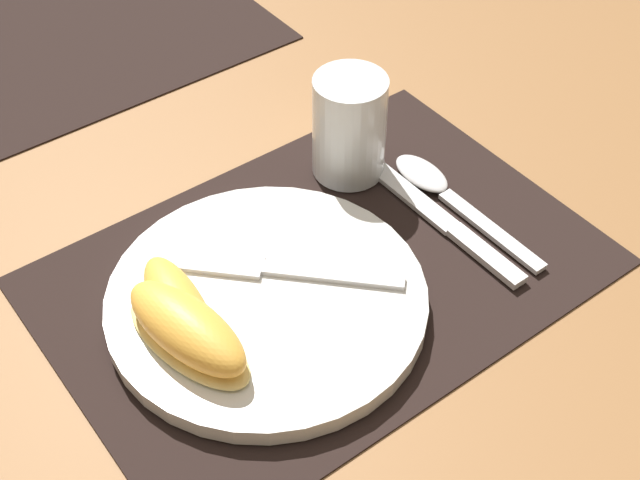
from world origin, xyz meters
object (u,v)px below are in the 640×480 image
at_px(citrus_wedge_0, 181,314).
at_px(citrus_wedge_1, 187,330).
at_px(plate, 267,301).
at_px(spoon, 439,188).
at_px(knife, 442,220).
at_px(fork, 272,268).
at_px(juice_glass, 349,132).

distance_m(citrus_wedge_0, citrus_wedge_1, 0.02).
distance_m(plate, citrus_wedge_0, 0.08).
bearing_deg(citrus_wedge_1, plate, 4.56).
bearing_deg(plate, citrus_wedge_1, -175.44).
relative_size(spoon, citrus_wedge_0, 1.36).
height_order(knife, spoon, spoon).
height_order(citrus_wedge_0, citrus_wedge_1, citrus_wedge_1).
xyz_separation_m(knife, fork, (-0.17, 0.03, 0.02)).
height_order(plate, citrus_wedge_0, citrus_wedge_0).
distance_m(plate, citrus_wedge_1, 0.08).
bearing_deg(citrus_wedge_1, fork, 14.81).
xyz_separation_m(plate, citrus_wedge_0, (-0.07, 0.01, 0.02)).
bearing_deg(fork, spoon, 0.50).
bearing_deg(plate, spoon, 5.65).
xyz_separation_m(plate, juice_glass, (0.16, 0.10, 0.04)).
bearing_deg(juice_glass, spoon, -58.23).
distance_m(juice_glass, knife, 0.12).
xyz_separation_m(juice_glass, citrus_wedge_0, (-0.23, -0.09, -0.01)).
xyz_separation_m(knife, citrus_wedge_1, (-0.26, 0.01, 0.03)).
distance_m(knife, citrus_wedge_0, 0.26).
bearing_deg(spoon, citrus_wedge_0, -178.34).
height_order(knife, citrus_wedge_1, citrus_wedge_1).
bearing_deg(knife, spoon, 50.79).
distance_m(plate, juice_glass, 0.19).
bearing_deg(juice_glass, citrus_wedge_1, -156.44).
relative_size(knife, fork, 1.37).
bearing_deg(citrus_wedge_0, juice_glass, 20.10).
height_order(knife, fork, fork).
bearing_deg(citrus_wedge_0, fork, 4.10).
bearing_deg(plate, juice_glass, 31.17).
distance_m(knife, spoon, 0.04).
bearing_deg(citrus_wedge_0, spoon, 1.66).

